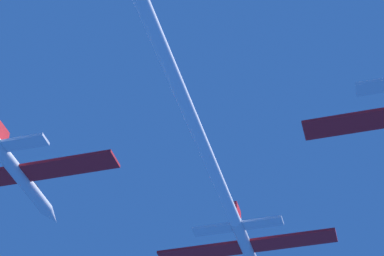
{
  "coord_description": "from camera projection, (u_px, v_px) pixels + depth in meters",
  "views": [
    {
      "loc": [
        10.68,
        -57.49,
        -32.21
      ],
      "look_at": [
        -0.01,
        -17.46,
        0.24
      ],
      "focal_mm": 70.95,
      "sensor_mm": 36.0,
      "label": 1
    }
  ],
  "objects": [
    {
      "name": "jet_lead",
      "position": [
        217.0,
        177.0,
        56.93
      ],
      "size": [
        15.47,
        43.21,
        2.56
      ],
      "color": "white"
    }
  ]
}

